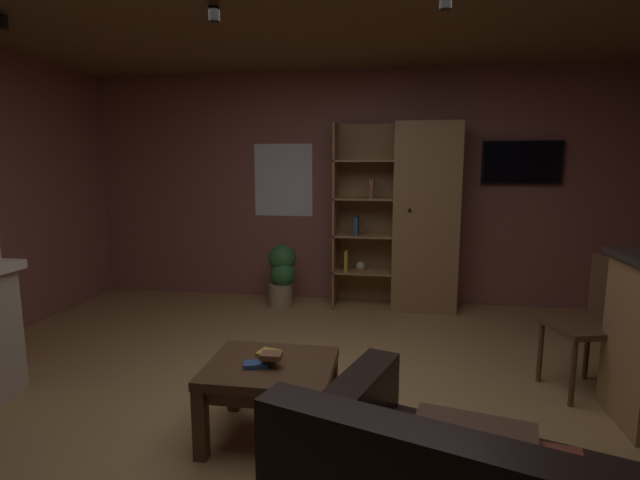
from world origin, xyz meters
name	(u,v)px	position (x,y,z in m)	size (l,w,h in m)	color
floor	(310,423)	(0.00, 0.00, -0.01)	(5.97, 5.40, 0.02)	#A37A4C
wall_back	(353,188)	(0.00, 2.73, 1.27)	(6.09, 0.06, 2.54)	#8E544C
window_pane_back	(283,180)	(-0.78, 2.69, 1.35)	(0.67, 0.01, 0.81)	white
bookshelf_cabinet	(417,219)	(0.70, 2.45, 0.97)	(1.29, 0.41, 1.96)	#997047
coffee_table	(271,378)	(-0.19, -0.20, 0.35)	(0.70, 0.60, 0.44)	#4C331E
table_book_0	(256,365)	(-0.25, -0.25, 0.45)	(0.13, 0.08, 0.03)	#2D4C8C
table_book_1	(269,354)	(-0.21, -0.15, 0.48)	(0.12, 0.11, 0.03)	gold
table_book_2	(271,356)	(-0.17, -0.24, 0.51)	(0.11, 0.09, 0.03)	brown
dining_chair	(595,317)	(1.82, 0.69, 0.53)	(0.52, 0.52, 0.92)	#4C331E
potted_floor_plant	(282,273)	(-0.72, 2.30, 0.37)	(0.31, 0.33, 0.68)	#9E896B
wall_mounted_tv	(522,162)	(1.76, 2.67, 1.55)	(0.80, 0.06, 0.45)	black
track_light_spot_0	(2,22)	(-2.13, 0.35, 2.47)	(0.07, 0.07, 0.09)	black
track_light_spot_1	(214,14)	(-0.68, 0.40, 2.47)	(0.07, 0.07, 0.09)	black
track_light_spot_2	(446,1)	(0.74, 0.38, 2.47)	(0.07, 0.07, 0.09)	black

